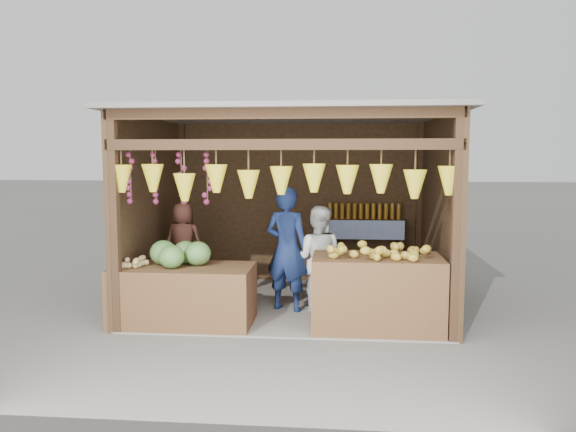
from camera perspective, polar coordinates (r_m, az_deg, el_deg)
The scene contains 12 objects.
ground at distance 7.97m, azimuth 0.36°, elevation -8.98°, with size 80.00×80.00×0.00m, color #514F49.
stall_structure at distance 7.67m, azimuth 0.10°, elevation 3.05°, with size 4.30×3.30×2.66m.
back_shelf at distance 9.04m, azimuth 7.70°, elevation -1.59°, with size 1.25×0.32×1.32m.
counter_left at distance 7.08m, azimuth -10.55°, elevation -7.95°, with size 1.70×0.85×0.73m, color #4A2C18.
counter_right at distance 6.83m, azimuth 8.99°, elevation -7.75°, with size 1.52×0.85×0.89m, color #4A2A18.
stool at distance 8.15m, azimuth -10.48°, elevation -7.57°, with size 0.34×0.34×0.32m, color black.
man_standing at distance 7.47m, azimuth -0.10°, elevation -3.41°, with size 0.61×0.40×1.68m, color #13214A.
woman_standing at distance 7.54m, azimuth 3.07°, elevation -4.34°, with size 0.69×0.54×1.42m, color silver.
vendor_seated at distance 8.01m, azimuth -10.58°, elevation -2.57°, with size 0.55×0.35×1.12m, color #502A20.
melon_pile at distance 7.03m, azimuth -11.07°, elevation -3.69°, with size 1.00×0.50×0.32m, color #124415, non-canonical shape.
tanfruit_pile at distance 7.09m, azimuth -15.36°, elevation -4.48°, with size 0.34×0.40×0.13m, color tan, non-canonical shape.
mango_pile at distance 6.67m, azimuth 9.50°, elevation -3.24°, with size 1.40×0.64×0.22m, color orange, non-canonical shape.
Camera 1 is at (0.65, -7.67, 2.07)m, focal length 35.00 mm.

